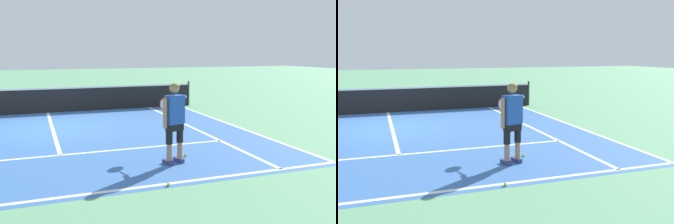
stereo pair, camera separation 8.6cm
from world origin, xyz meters
The scene contains 11 objects.
ground_plane centered at (0.00, 0.00, 0.00)m, with size 80.00×80.00×0.00m, color #609E70.
court_inner_surface centered at (0.00, -1.44, 0.00)m, with size 10.98×9.41×0.00m, color #3866A8.
line_baseline centered at (0.00, -5.95, 0.00)m, with size 10.98×0.10×0.01m, color white.
line_service centered at (0.00, -3.34, 0.00)m, with size 8.23×0.10×0.01m, color white.
line_centre_service centered at (0.00, -0.14, 0.00)m, with size 0.10×6.40×0.01m, color white.
line_singles_right centered at (4.12, -1.44, 0.00)m, with size 0.10×9.01×0.01m, color white.
line_doubles_right centered at (5.49, -1.44, 0.00)m, with size 0.10×9.01×0.01m, color white.
tennis_net centered at (0.00, 3.06, 0.50)m, with size 11.96×0.08×1.07m.
tennis_player centered at (2.23, -4.81, 0.99)m, with size 0.59×1.21×1.71m.
tennis_ball_near_feet centered at (1.64, -6.05, 0.03)m, with size 0.07×0.07×0.07m, color #CCE02D.
tennis_ball_by_baseline centered at (2.66, -4.42, 0.03)m, with size 0.07×0.07×0.07m, color #CCE02D.
Camera 1 is at (-0.53, -11.96, 2.35)m, focal length 39.90 mm.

